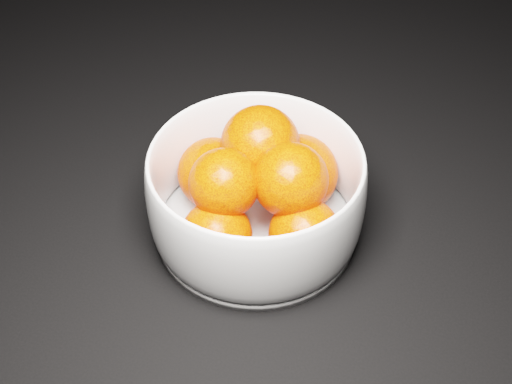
% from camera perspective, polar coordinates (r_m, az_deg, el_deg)
% --- Properties ---
extents(bowl, '(0.19, 0.19, 0.09)m').
position_cam_1_polar(bowl, '(0.63, -0.00, -0.31)').
color(bowl, silver).
rests_on(bowl, ground).
extents(orange_pile, '(0.16, 0.16, 0.11)m').
position_cam_1_polar(orange_pile, '(0.62, 0.42, 0.65)').
color(orange_pile, '#E83604').
rests_on(orange_pile, bowl).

